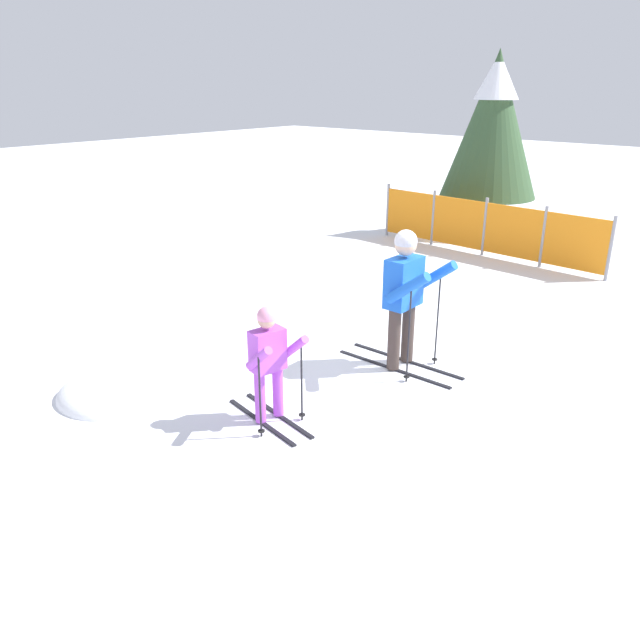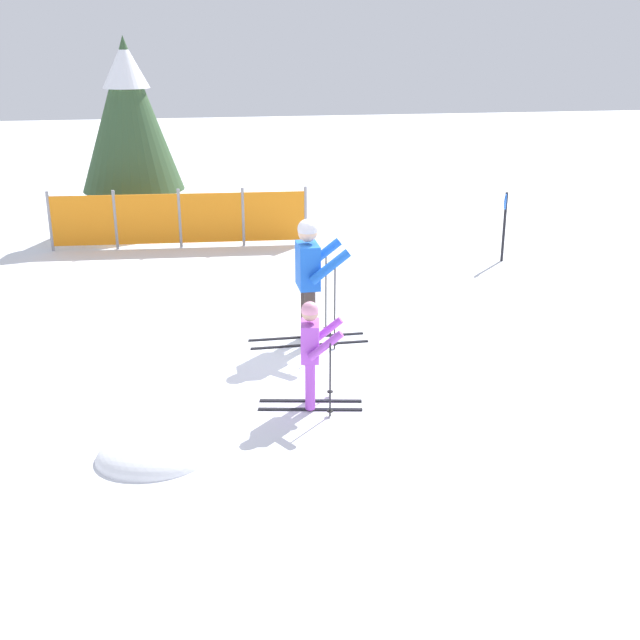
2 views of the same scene
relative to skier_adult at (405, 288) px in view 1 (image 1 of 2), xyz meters
The scene contains 6 objects.
ground_plane 1.02m from the skier_adult, 69.04° to the left, with size 60.00×60.00×0.00m, color white.
skier_adult is the anchor object (origin of this frame).
skier_child 2.01m from the skier_adult, 98.36° to the right, with size 1.19×0.58×1.23m.
safety_fence 5.64m from the skier_adult, 107.38° to the left, with size 4.91×0.36×1.14m.
conifer_far 7.78m from the skier_adult, 109.84° to the left, with size 2.10×2.10×3.89m.
snow_mound 3.62m from the skier_adult, 125.46° to the right, with size 1.13×0.96×0.45m, color white.
Camera 1 is at (3.73, -5.98, 3.28)m, focal length 35.00 mm.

